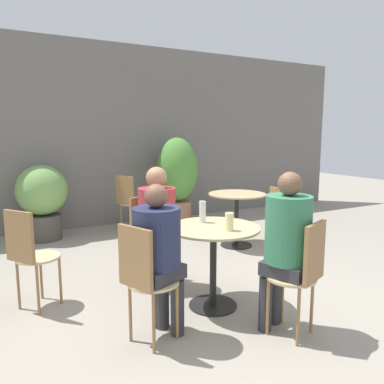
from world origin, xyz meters
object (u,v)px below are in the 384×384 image
(bistro_chair_2, at_px, (303,269))
(potted_plant_1, at_px, (177,176))
(bistro_chair_5, at_px, (283,217))
(seated_person_1, at_px, (158,248))
(bistro_chair_3, at_px, (128,199))
(seated_person_0, at_px, (158,217))
(bistro_chair_4, at_px, (29,250))
(cafe_table_far, at_px, (237,206))
(bistro_chair_0, at_px, (148,232))
(cafe_table_near, at_px, (213,245))
(bistro_chair_1, at_px, (144,274))
(potted_plant_0, at_px, (42,197))
(beer_glass_0, at_px, (229,222))
(beer_glass_1, at_px, (203,212))
(seated_person_2, at_px, (286,239))

(bistro_chair_2, height_order, potted_plant_1, potted_plant_1)
(bistro_chair_5, xyz_separation_m, seated_person_1, (-1.99, -0.89, 0.16))
(bistro_chair_3, height_order, seated_person_0, seated_person_0)
(bistro_chair_4, height_order, bistro_chair_5, same)
(cafe_table_far, bearing_deg, bistro_chair_2, -112.91)
(cafe_table_far, xyz_separation_m, seated_person_1, (-1.86, -1.68, 0.15))
(bistro_chair_0, bearing_deg, cafe_table_near, -90.00)
(bistro_chair_0, xyz_separation_m, bistro_chair_1, (-0.45, -1.07, 0.00))
(potted_plant_0, bearing_deg, bistro_chair_5, -44.24)
(bistro_chair_5, xyz_separation_m, potted_plant_0, (-2.43, 2.37, 0.08))
(bistro_chair_0, distance_m, beer_glass_0, 1.04)
(beer_glass_1, distance_m, potted_plant_0, 3.02)
(bistro_chair_1, xyz_separation_m, seated_person_2, (1.02, -0.32, 0.20))
(beer_glass_0, bearing_deg, seated_person_2, -64.68)
(seated_person_0, height_order, beer_glass_1, seated_person_0)
(potted_plant_0, bearing_deg, cafe_table_near, -70.37)
(cafe_table_far, xyz_separation_m, bistro_chair_1, (-2.00, -1.74, -0.01))
(beer_glass_0, xyz_separation_m, potted_plant_1, (1.01, 3.10, 0.02))
(cafe_table_far, bearing_deg, seated_person_0, -151.79)
(seated_person_2, bearing_deg, bistro_chair_3, -110.27)
(bistro_chair_3, bearing_deg, seated_person_2, 148.86)
(potted_plant_0, bearing_deg, bistro_chair_4, -98.93)
(bistro_chair_4, distance_m, seated_person_1, 1.24)
(bistro_chair_5, relative_size, potted_plant_0, 0.83)
(seated_person_0, bearing_deg, bistro_chair_2, -90.00)
(bistro_chair_4, relative_size, potted_plant_0, 0.83)
(bistro_chair_1, height_order, beer_glass_1, beer_glass_1)
(bistro_chair_5, bearing_deg, bistro_chair_1, 118.77)
(cafe_table_near, xyz_separation_m, seated_person_2, (0.26, -0.63, 0.18))
(bistro_chair_0, height_order, bistro_chair_5, same)
(beer_glass_1, height_order, potted_plant_1, potted_plant_1)
(seated_person_2, relative_size, potted_plant_1, 0.85)
(seated_person_1, relative_size, seated_person_2, 0.94)
(bistro_chair_4, relative_size, beer_glass_1, 4.57)
(bistro_chair_3, bearing_deg, beer_glass_0, 145.01)
(bistro_chair_0, bearing_deg, bistro_chair_5, -26.57)
(bistro_chair_3, relative_size, seated_person_1, 0.77)
(cafe_table_near, height_order, cafe_table_far, same)
(bistro_chair_1, height_order, seated_person_2, seated_person_2)
(bistro_chair_5, bearing_deg, bistro_chair_0, 90.44)
(cafe_table_far, distance_m, bistro_chair_5, 0.80)
(beer_glass_0, bearing_deg, cafe_table_near, 104.10)
(seated_person_1, distance_m, potted_plant_1, 3.60)
(beer_glass_0, bearing_deg, beer_glass_1, 98.12)
(bistro_chair_1, distance_m, seated_person_2, 1.08)
(beer_glass_1, bearing_deg, potted_plant_0, 110.67)
(beer_glass_0, bearing_deg, bistro_chair_0, 110.82)
(beer_glass_0, relative_size, potted_plant_1, 0.10)
(seated_person_0, bearing_deg, bistro_chair_4, 155.89)
(bistro_chair_3, height_order, bistro_chair_5, same)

